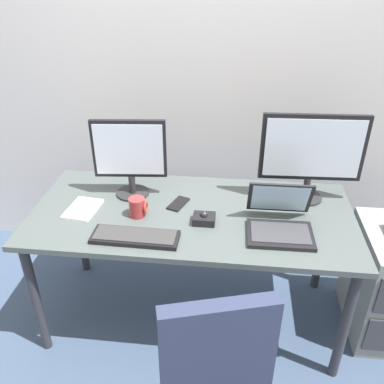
% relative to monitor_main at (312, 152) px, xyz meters
% --- Properties ---
extents(ground_plane, '(8.00, 8.00, 0.00)m').
position_rel_monitor_main_xyz_m(ground_plane, '(-0.60, -0.21, -1.01)').
color(ground_plane, '#3B4C66').
extents(back_wall, '(6.00, 0.10, 2.80)m').
position_rel_monitor_main_xyz_m(back_wall, '(-0.60, 0.53, 0.39)').
color(back_wall, silver).
rests_on(back_wall, ground).
extents(desk, '(1.66, 0.77, 0.73)m').
position_rel_monitor_main_xyz_m(desk, '(-0.60, -0.21, -0.35)').
color(desk, '#48514F').
rests_on(desk, ground).
extents(monitor_main, '(0.53, 0.18, 0.48)m').
position_rel_monitor_main_xyz_m(monitor_main, '(0.00, 0.00, 0.00)').
color(monitor_main, '#262628').
rests_on(monitor_main, desk).
extents(monitor_side, '(0.39, 0.18, 0.43)m').
position_rel_monitor_main_xyz_m(monitor_side, '(-0.95, -0.06, -0.03)').
color(monitor_side, '#262628').
rests_on(monitor_side, desk).
extents(keyboard, '(0.41, 0.14, 0.03)m').
position_rel_monitor_main_xyz_m(keyboard, '(-0.84, -0.47, -0.26)').
color(keyboard, black).
rests_on(keyboard, desk).
extents(laptop, '(0.31, 0.32, 0.22)m').
position_rel_monitor_main_xyz_m(laptop, '(-0.16, -0.31, -0.22)').
color(laptop, black).
rests_on(laptop, desk).
extents(trackball_mouse, '(0.11, 0.09, 0.07)m').
position_rel_monitor_main_xyz_m(trackball_mouse, '(-0.53, -0.29, -0.25)').
color(trackball_mouse, black).
rests_on(trackball_mouse, desk).
extents(coffee_mug, '(0.09, 0.08, 0.10)m').
position_rel_monitor_main_xyz_m(coffee_mug, '(-0.87, -0.27, -0.23)').
color(coffee_mug, '#9C2F30').
rests_on(coffee_mug, desk).
extents(paper_notepad, '(0.17, 0.22, 0.01)m').
position_rel_monitor_main_xyz_m(paper_notepad, '(-1.17, -0.25, -0.27)').
color(paper_notepad, white).
rests_on(paper_notepad, desk).
extents(cell_phone, '(0.11, 0.16, 0.01)m').
position_rel_monitor_main_xyz_m(cell_phone, '(-0.68, -0.14, -0.27)').
color(cell_phone, black).
rests_on(cell_phone, desk).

